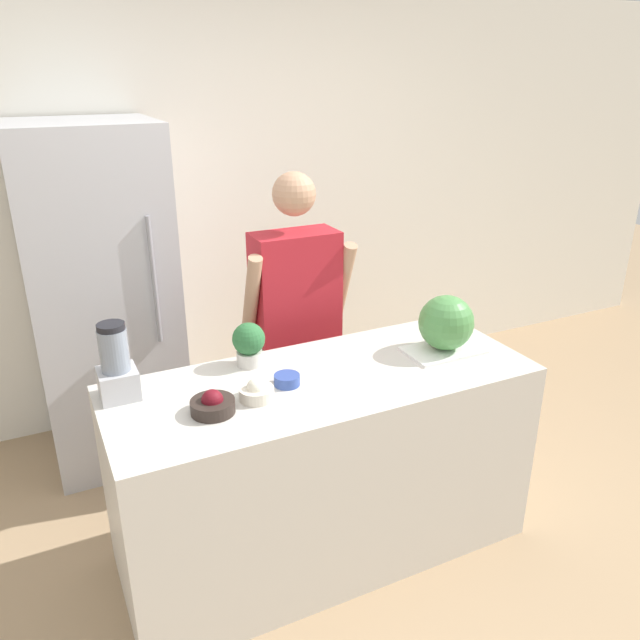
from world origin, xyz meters
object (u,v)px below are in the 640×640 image
(bowl_small_blue, at_px, (287,380))
(person, at_px, (296,328))
(refrigerator, at_px, (103,300))
(blender, at_px, (116,366))
(bowl_cherries, at_px, (213,405))
(watermelon, at_px, (446,323))
(bowl_cream, at_px, (256,392))
(potted_plant, at_px, (249,343))

(bowl_small_blue, bearing_deg, person, 63.25)
(person, xyz_separation_m, bowl_small_blue, (-0.33, -0.66, 0.08))
(refrigerator, distance_m, blender, 1.09)
(person, height_order, bowl_cherries, person)
(watermelon, distance_m, bowl_cream, 0.95)
(refrigerator, xyz_separation_m, bowl_cherries, (0.21, -1.36, -0.01))
(bowl_cherries, height_order, blender, blender)
(refrigerator, bearing_deg, bowl_small_blue, -66.58)
(bowl_small_blue, bearing_deg, bowl_cherries, -166.52)
(refrigerator, bearing_deg, person, -35.02)
(watermelon, bearing_deg, bowl_small_blue, 179.35)
(bowl_cream, bearing_deg, bowl_cherries, -172.32)
(bowl_cream, distance_m, bowl_small_blue, 0.17)
(potted_plant, bearing_deg, person, 45.37)
(person, bearing_deg, bowl_small_blue, -116.75)
(person, distance_m, bowl_cherries, 1.01)
(watermelon, height_order, blender, blender)
(refrigerator, bearing_deg, blender, -94.71)
(watermelon, bearing_deg, bowl_cream, -177.10)
(watermelon, bearing_deg, bowl_cherries, -176.31)
(person, relative_size, bowl_cherries, 9.71)
(refrigerator, distance_m, bowl_cherries, 1.38)
(refrigerator, xyz_separation_m, bowl_cream, (0.40, -1.34, -0.01))
(person, distance_m, potted_plant, 0.60)
(bowl_cream, bearing_deg, potted_plant, 75.11)
(bowl_cherries, distance_m, bowl_small_blue, 0.35)
(watermelon, distance_m, bowl_small_blue, 0.80)
(refrigerator, bearing_deg, bowl_cream, -73.39)
(bowl_small_blue, distance_m, potted_plant, 0.27)
(bowl_cream, distance_m, potted_plant, 0.32)
(bowl_small_blue, relative_size, blender, 0.34)
(refrigerator, xyz_separation_m, watermelon, (1.35, -1.29, 0.10))
(watermelon, bearing_deg, potted_plant, 163.58)
(person, relative_size, bowl_cream, 11.82)
(bowl_small_blue, relative_size, potted_plant, 0.55)
(person, distance_m, watermelon, 0.83)
(bowl_cherries, distance_m, blender, 0.42)
(bowl_cherries, height_order, bowl_small_blue, bowl_cherries)
(refrigerator, bearing_deg, bowl_cherries, -81.17)
(watermelon, relative_size, bowl_cherries, 1.49)
(bowl_cream, relative_size, bowl_small_blue, 1.30)
(person, bearing_deg, bowl_cream, -124.27)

